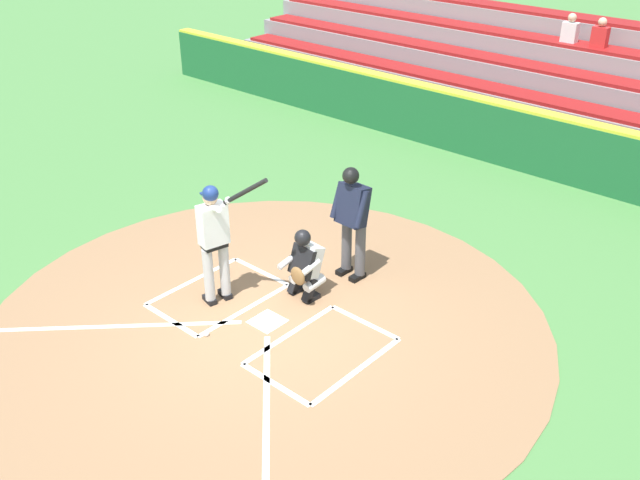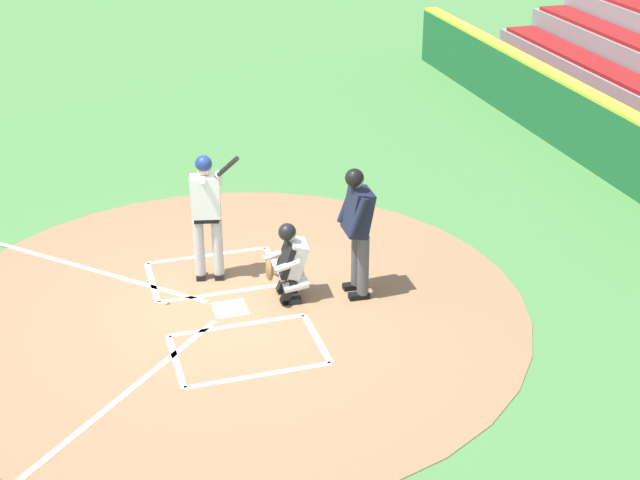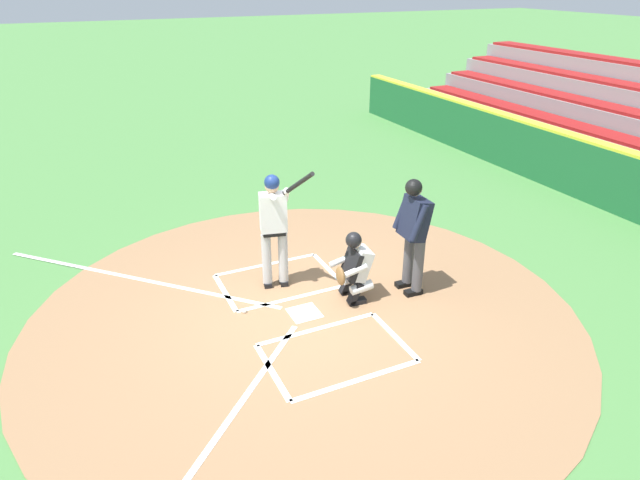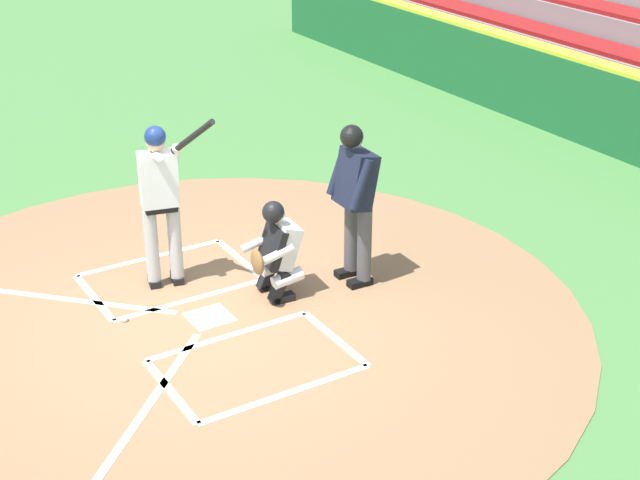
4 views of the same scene
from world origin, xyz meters
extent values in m
plane|color=#4C8442|center=(0.00, 0.00, 0.00)|extent=(120.00, 120.00, 0.00)
cylinder|color=#99704C|center=(0.00, 0.00, 0.01)|extent=(8.00, 8.00, 0.01)
cube|color=white|center=(0.00, 0.00, 0.01)|extent=(0.44, 0.44, 0.01)
cube|color=white|center=(-1.05, -0.90, 0.01)|extent=(1.20, 0.08, 0.01)
cube|color=white|center=(-1.05, 0.90, 0.01)|extent=(1.20, 0.08, 0.01)
cube|color=white|center=(-0.45, 0.00, 0.01)|extent=(0.08, 1.80, 0.01)
cube|color=white|center=(-1.65, 0.00, 0.01)|extent=(0.08, 1.80, 0.01)
cube|color=white|center=(1.05, -0.90, 0.01)|extent=(1.20, 0.08, 0.01)
cube|color=white|center=(1.05, 0.90, 0.01)|extent=(1.20, 0.08, 0.01)
cube|color=white|center=(0.45, 0.00, 0.01)|extent=(0.08, 1.80, 0.01)
cube|color=white|center=(1.65, 0.00, 0.01)|extent=(0.08, 1.80, 0.01)
cube|color=white|center=(2.10, 2.10, 0.01)|extent=(3.73, 3.73, 0.01)
cube|color=white|center=(-2.10, 2.10, 0.01)|extent=(3.73, 3.73, 0.01)
cylinder|color=#BCBCBC|center=(0.96, 0.22, 0.50)|extent=(0.15, 0.15, 0.84)
cube|color=black|center=(1.00, 0.21, 0.04)|extent=(0.28, 0.18, 0.09)
cylinder|color=#BCBCBC|center=(0.90, -0.03, 0.50)|extent=(0.15, 0.15, 0.84)
cube|color=black|center=(0.94, -0.04, 0.04)|extent=(0.28, 0.18, 0.09)
cube|color=black|center=(0.93, 0.09, 0.97)|extent=(0.29, 0.38, 0.10)
cube|color=white|center=(0.93, 0.09, 1.28)|extent=(0.33, 0.44, 0.60)
sphere|color=tan|center=(0.95, 0.09, 1.69)|extent=(0.21, 0.21, 0.21)
sphere|color=navy|center=(0.93, 0.09, 1.76)|extent=(0.23, 0.23, 0.23)
cube|color=navy|center=(1.04, 0.07, 1.73)|extent=(0.15, 0.19, 0.02)
cylinder|color=white|center=(0.89, 0.12, 1.56)|extent=(0.44, 0.19, 0.21)
cylinder|color=white|center=(0.84, -0.09, 1.56)|extent=(0.28, 0.15, 0.29)
cylinder|color=black|center=(0.46, -0.13, 1.86)|extent=(0.72, 0.21, 0.53)
cylinder|color=black|center=(0.79, -0.06, 1.62)|extent=(0.09, 0.09, 0.08)
cube|color=black|center=(-0.09, -0.83, 0.04)|extent=(0.14, 0.27, 0.09)
cube|color=black|center=(-0.09, -0.79, 0.20)|extent=(0.14, 0.25, 0.37)
cylinder|color=silver|center=(-0.10, -0.89, 0.28)|extent=(0.18, 0.37, 0.21)
cube|color=black|center=(0.22, -0.86, 0.04)|extent=(0.14, 0.27, 0.09)
cube|color=black|center=(0.23, -0.82, 0.20)|extent=(0.14, 0.25, 0.37)
cylinder|color=silver|center=(0.22, -0.92, 0.28)|extent=(0.18, 0.37, 0.21)
cube|color=silver|center=(0.06, -0.92, 0.62)|extent=(0.43, 0.39, 0.52)
cube|color=black|center=(0.07, -0.81, 0.62)|extent=(0.44, 0.25, 0.46)
sphere|color=beige|center=(0.06, -0.85, 0.99)|extent=(0.21, 0.21, 0.21)
sphere|color=black|center=(0.07, -0.83, 1.01)|extent=(0.24, 0.24, 0.24)
cylinder|color=silver|center=(-0.13, -0.73, 0.60)|extent=(0.13, 0.45, 0.20)
cylinder|color=silver|center=(0.27, -0.76, 0.60)|extent=(0.13, 0.45, 0.20)
ellipsoid|color=brown|center=(-0.11, -0.53, 0.57)|extent=(0.29, 0.12, 0.28)
cylinder|color=#4C4C51|center=(-0.23, -1.80, 0.51)|extent=(0.16, 0.16, 0.86)
cube|color=black|center=(-0.23, -1.75, 0.04)|extent=(0.14, 0.28, 0.09)
cylinder|color=#4C4C51|center=(0.05, -1.81, 0.51)|extent=(0.16, 0.16, 0.86)
cube|color=black|center=(0.05, -1.76, 0.04)|extent=(0.14, 0.28, 0.09)
cube|color=#191E33|center=(-0.09, -1.76, 1.25)|extent=(0.45, 0.38, 0.66)
sphere|color=beige|center=(-0.09, -1.72, 1.72)|extent=(0.22, 0.22, 0.22)
sphere|color=black|center=(-0.09, -1.70, 1.74)|extent=(0.25, 0.25, 0.25)
cylinder|color=#191E33|center=(-0.33, -1.67, 1.28)|extent=(0.11, 0.29, 0.56)
cylinder|color=#191E33|center=(0.15, -1.69, 1.28)|extent=(0.11, 0.29, 0.56)
sphere|color=white|center=(0.39, 0.80, 0.04)|extent=(0.07, 0.07, 0.07)
camera|label=1|loc=(-6.18, 5.82, 5.94)|focal=40.52mm
camera|label=2|loc=(-10.82, 2.03, 6.38)|focal=52.85mm
camera|label=3|loc=(-6.32, 2.68, 4.53)|focal=31.06mm
camera|label=4|loc=(-8.05, 3.55, 5.04)|focal=53.45mm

